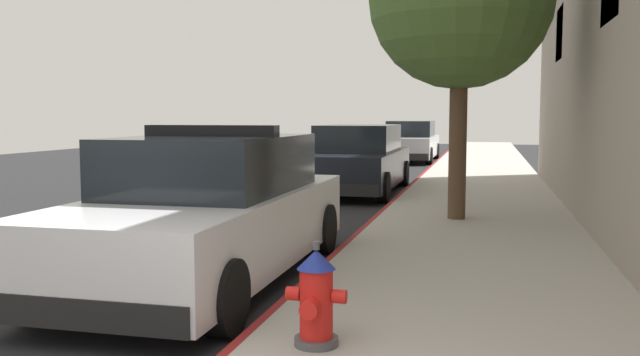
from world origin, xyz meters
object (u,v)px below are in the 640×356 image
Objects in this scene: fire_hydrant at (316,298)px; police_cruiser at (210,212)px; parked_car_dark_far at (411,142)px; parked_car_silver_ahead at (358,161)px.

police_cruiser is at bearing 128.78° from fire_hydrant.
fire_hydrant is (1.72, -2.15, -0.26)m from police_cruiser.
fire_hydrant is at bearing -85.52° from parked_car_dark_far.
parked_car_silver_ahead is at bearing -90.15° from parked_car_dark_far.
parked_car_dark_far is 6.37× the size of fire_hydrant.
fire_hydrant is at bearing -51.22° from police_cruiser.
fire_hydrant is (1.72, -10.74, -0.26)m from parked_car_silver_ahead.
police_cruiser reaches higher than fire_hydrant.
police_cruiser reaches higher than parked_car_dark_far.
parked_car_silver_ahead reaches higher than fire_hydrant.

